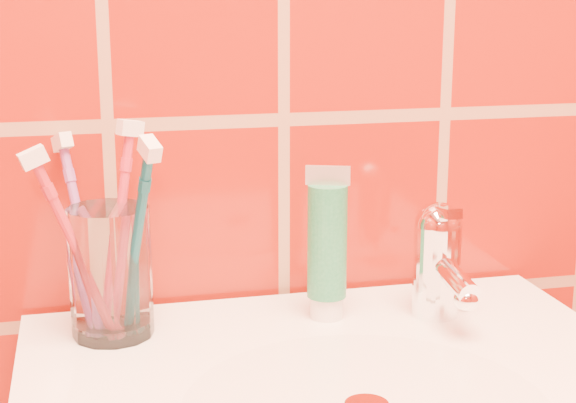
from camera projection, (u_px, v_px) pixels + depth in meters
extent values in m
cylinder|color=white|center=(111.00, 272.00, 0.84)|extent=(0.10, 0.10, 0.13)
cylinder|color=white|center=(326.00, 306.00, 0.90)|extent=(0.03, 0.03, 0.02)
cylinder|color=#1B7346|center=(327.00, 241.00, 0.88)|extent=(0.04, 0.04, 0.12)
cube|color=beige|center=(328.00, 175.00, 0.87)|extent=(0.04, 0.01, 0.02)
cylinder|color=white|center=(436.00, 270.00, 0.90)|extent=(0.05, 0.05, 0.09)
sphere|color=white|center=(438.00, 226.00, 0.89)|extent=(0.05, 0.05, 0.05)
cylinder|color=white|center=(452.00, 275.00, 0.86)|extent=(0.02, 0.09, 0.03)
cube|color=white|center=(444.00, 211.00, 0.87)|extent=(0.02, 0.06, 0.01)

